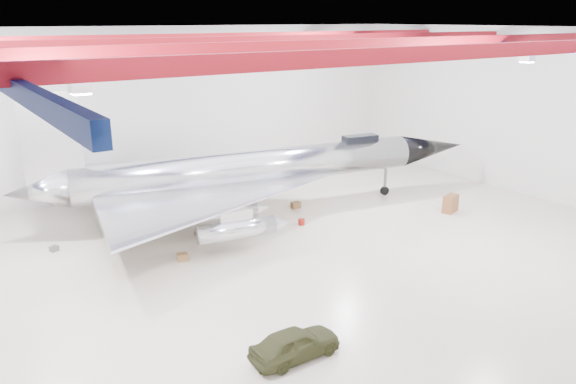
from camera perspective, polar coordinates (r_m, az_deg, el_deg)
floor at (r=28.18m, az=-1.35°, el=-6.79°), size 40.00×40.00×0.00m
wall_back at (r=39.66m, az=-13.39°, el=8.12°), size 40.00×0.00×40.00m
wall_right at (r=40.68m, az=23.19°, el=7.42°), size 0.00×30.00×30.00m
ceiling at (r=25.74m, az=-1.52°, el=16.18°), size 40.00×40.00×0.00m
ceiling_structure at (r=25.76m, az=-1.51°, el=14.67°), size 39.50×29.50×1.08m
jet_aircraft at (r=33.70m, az=-3.54°, el=1.98°), size 29.17×19.37×7.99m
jeep at (r=20.38m, az=0.71°, el=-15.13°), size 3.35×1.36×1.14m
desk at (r=36.02m, az=16.18°, el=-1.14°), size 1.29×0.90×1.08m
crate_ply at (r=28.39m, az=-10.67°, el=-6.53°), size 0.59×0.52×0.36m
toolbox_red at (r=35.32m, az=-8.55°, el=-1.68°), size 0.40×0.32×0.27m
engine_drum at (r=30.94m, az=-4.72°, el=-4.19°), size 0.54×0.54×0.40m
parts_bin at (r=35.41m, az=0.80°, el=-1.33°), size 0.59×0.49×0.39m
crate_small at (r=31.40m, az=-22.67°, el=-5.33°), size 0.49×0.45×0.28m
tool_chest at (r=32.58m, az=1.38°, el=-3.06°), size 0.51×0.51×0.35m
spares_box at (r=35.75m, az=-9.82°, el=-1.47°), size 0.36×0.36×0.32m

